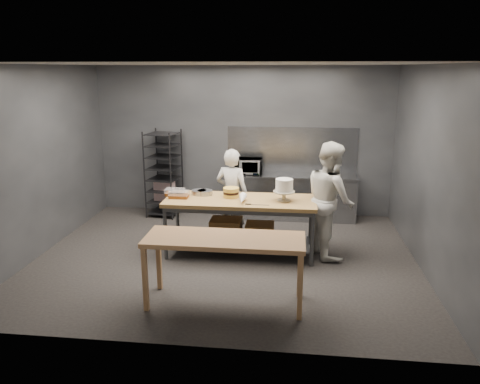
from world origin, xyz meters
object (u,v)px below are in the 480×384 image
object	(u,v)px
work_table	(240,220)
chef_right	(330,199)
frosted_cake_stand	(284,187)
microwave	(248,166)
chef_behind	(232,194)
speed_rack	(164,174)
layer_cake	(231,193)
near_counter	(225,244)

from	to	relation	value
work_table	chef_right	world-z (taller)	chef_right
work_table	frosted_cake_stand	distance (m)	0.90
microwave	frosted_cake_stand	size ratio (longest dim) A/B	1.53
work_table	chef_behind	distance (m)	0.74
speed_rack	layer_cake	world-z (taller)	speed_rack
work_table	frosted_cake_stand	size ratio (longest dim) A/B	6.79
work_table	speed_rack	size ratio (longest dim) A/B	1.37
work_table	microwave	distance (m)	2.02
chef_behind	near_counter	bearing A→B (deg)	109.58
near_counter	microwave	bearing A→B (deg)	91.15
near_counter	layer_cake	bearing A→B (deg)	95.10
chef_right	microwave	bearing A→B (deg)	21.99
work_table	frosted_cake_stand	xyz separation A→B (m)	(0.69, -0.03, 0.58)
frosted_cake_stand	chef_behind	bearing A→B (deg)	142.81
speed_rack	chef_behind	size ratio (longest dim) A/B	1.08
speed_rack	microwave	xyz separation A→B (m)	(1.71, 0.08, 0.19)
near_counter	layer_cake	world-z (taller)	layer_cake
speed_rack	chef_behind	bearing A→B (deg)	-37.98
near_counter	speed_rack	bearing A→B (deg)	116.40
near_counter	chef_behind	xyz separation A→B (m)	(-0.22, 2.37, -0.01)
near_counter	chef_behind	size ratio (longest dim) A/B	1.24
chef_right	microwave	world-z (taller)	chef_right
microwave	layer_cake	distance (m)	1.89
microwave	layer_cake	size ratio (longest dim) A/B	2.15
speed_rack	microwave	world-z (taller)	speed_rack
chef_behind	layer_cake	size ratio (longest dim) A/B	6.41
chef_behind	chef_right	bearing A→B (deg)	176.00
chef_right	work_table	bearing A→B (deg)	77.69
layer_cake	frosted_cake_stand	bearing A→B (deg)	-7.30
speed_rack	frosted_cake_stand	xyz separation A→B (m)	(2.48, -1.91, 0.29)
near_counter	frosted_cake_stand	size ratio (longest dim) A/B	5.66
microwave	near_counter	bearing A→B (deg)	-88.85
chef_behind	layer_cake	xyz separation A→B (m)	(0.06, -0.59, 0.19)
work_table	chef_behind	size ratio (longest dim) A/B	1.48
work_table	near_counter	bearing A→B (deg)	-89.99
speed_rack	chef_behind	xyz separation A→B (m)	(1.56, -1.22, -0.05)
near_counter	chef_right	xyz separation A→B (m)	(1.42, 1.83, 0.11)
chef_behind	microwave	bearing A→B (deg)	-82.33
layer_cake	chef_right	bearing A→B (deg)	1.61
microwave	chef_behind	bearing A→B (deg)	-96.55
chef_right	frosted_cake_stand	distance (m)	0.78
chef_right	layer_cake	world-z (taller)	chef_right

